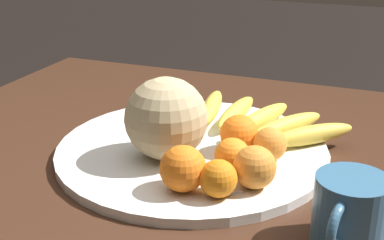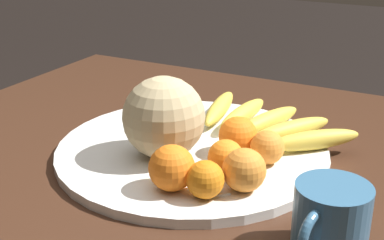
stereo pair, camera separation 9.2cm
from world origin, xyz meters
name	(u,v)px [view 1 (the left image)]	position (x,y,z in m)	size (l,w,h in m)	color
kitchen_table	(224,196)	(0.00, 0.00, 0.60)	(1.24, 0.86, 0.71)	#3D2316
fruit_bowl	(192,150)	(0.04, 0.05, 0.72)	(0.47, 0.47, 0.02)	white
melon	(166,118)	(0.07, 0.11, 0.79)	(0.14, 0.14, 0.14)	tan
banana_bunch	(259,119)	(-0.04, -0.07, 0.74)	(0.32, 0.23, 0.03)	#473819
orange_front_left	(270,144)	(-0.09, 0.05, 0.75)	(0.06, 0.06, 0.06)	orange
orange_front_right	(255,167)	(-0.10, 0.16, 0.76)	(0.07, 0.07, 0.07)	orange
orange_mid_center	(239,134)	(-0.04, 0.04, 0.76)	(0.07, 0.07, 0.07)	orange
orange_back_left	(180,168)	(0.00, 0.20, 0.76)	(0.07, 0.07, 0.07)	orange
orange_back_right	(232,156)	(-0.05, 0.12, 0.75)	(0.06, 0.06, 0.06)	orange
orange_top_small	(218,179)	(-0.05, 0.20, 0.75)	(0.06, 0.06, 0.06)	orange
produce_tag	(218,180)	(-0.04, 0.16, 0.73)	(0.09, 0.09, 0.00)	white
ceramic_mug	(349,211)	(-0.24, 0.23, 0.75)	(0.10, 0.13, 0.09)	#386689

